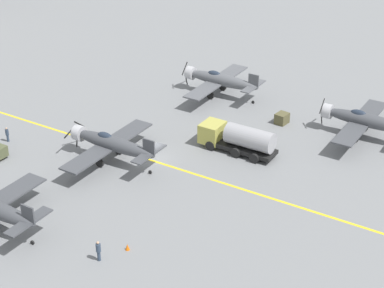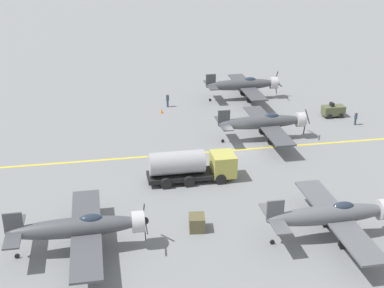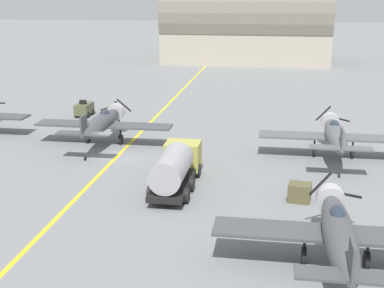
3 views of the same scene
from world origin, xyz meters
TOP-DOWN VIEW (x-y plane):
  - ground_plane at (0.00, 0.00)m, footprint 400.00×400.00m
  - taxiway_stripe at (0.00, 0.00)m, footprint 0.30×160.00m
  - airplane_mid_right at (17.37, 2.44)m, footprint 12.00×9.98m
  - airplane_mid_center at (-2.19, 3.42)m, footprint 12.00×9.98m
  - airplane_mid_left at (-16.19, 5.07)m, footprint 12.00×9.98m
  - airplane_near_right at (15.77, -15.82)m, footprint 12.00×9.98m
  - fuel_tanker at (6.07, -6.07)m, footprint 2.68×8.00m
  - tow_tractor at (-7.70, 13.87)m, footprint 1.57×2.60m
  - ground_crew_walking at (-4.59, 15.24)m, footprint 0.35×0.35m
  - ground_crew_inspecting at (-14.95, -5.30)m, footprint 0.39×0.39m
  - supply_crate_by_tanker at (14.35, -7.19)m, footprint 1.56×1.36m
  - traffic_cone at (-12.74, -6.36)m, footprint 0.36×0.36m

SIDE VIEW (x-z plane):
  - ground_plane at x=0.00m, z-range 0.00..0.00m
  - taxiway_stripe at x=0.00m, z-range 0.00..0.01m
  - traffic_cone at x=-12.74m, z-range 0.00..0.55m
  - supply_crate_by_tanker at x=14.35m, z-range 0.00..1.18m
  - tow_tractor at x=-7.70m, z-range -0.11..1.69m
  - ground_crew_walking at x=-4.59m, z-range 0.07..1.69m
  - ground_crew_inspecting at x=-14.95m, z-range 0.08..1.86m
  - fuel_tanker at x=6.07m, z-range 0.02..3.00m
  - airplane_mid_right at x=17.37m, z-range 0.19..3.84m
  - airplane_mid_center at x=-2.19m, z-range 0.19..3.84m
  - airplane_near_right at x=15.77m, z-range 0.19..3.84m
  - airplane_mid_left at x=-16.19m, z-range 0.19..3.84m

